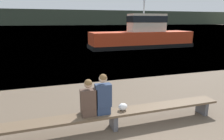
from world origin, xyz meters
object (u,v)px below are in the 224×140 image
(person_right, at_px, (103,97))
(person_left, at_px, (88,100))
(shopping_bag, at_px, (123,107))
(tugboat_red, at_px, (142,37))
(bench_main, at_px, (114,115))

(person_right, bearing_deg, person_left, 179.52)
(person_left, bearing_deg, shopping_bag, 0.91)
(person_left, relative_size, shopping_bag, 3.96)
(person_right, relative_size, tugboat_red, 0.09)
(shopping_bag, bearing_deg, person_right, -178.16)
(person_left, xyz_separation_m, tugboat_red, (8.68, 14.70, 0.23))
(bench_main, distance_m, shopping_bag, 0.33)
(person_right, bearing_deg, bench_main, -2.13)
(shopping_bag, bearing_deg, tugboat_red, 62.14)
(bench_main, height_order, person_right, person_right)
(person_left, bearing_deg, tugboat_red, 59.43)
(shopping_bag, xyz_separation_m, tugboat_red, (7.76, 14.68, 0.54))
(shopping_bag, height_order, tugboat_red, tugboat_red)
(person_right, distance_m, tugboat_red, 16.89)
(person_left, height_order, person_right, person_right)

